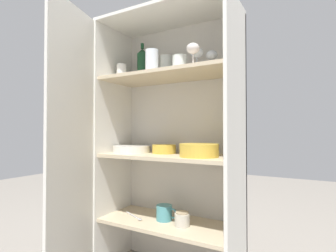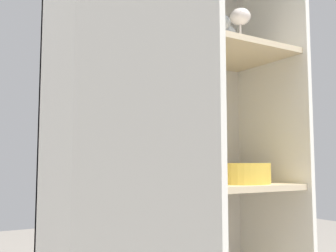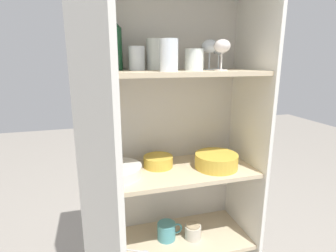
# 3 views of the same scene
# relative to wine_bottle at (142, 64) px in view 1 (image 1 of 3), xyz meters

# --- Properties ---
(cupboard_back_panel) EXTENTS (0.83, 0.02, 1.51)m
(cupboard_back_panel) POSITION_rel_wine_bottle_xyz_m (0.24, 0.09, -0.53)
(cupboard_back_panel) COLOR silver
(cupboard_back_panel) RESTS_ON ground_plane
(cupboard_side_left) EXTENTS (0.02, 0.37, 1.51)m
(cupboard_side_left) POSITION_rel_wine_bottle_xyz_m (-0.16, -0.09, -0.53)
(cupboard_side_left) COLOR white
(cupboard_side_left) RESTS_ON ground_plane
(cupboard_side_right) EXTENTS (0.02, 0.37, 1.51)m
(cupboard_side_right) POSITION_rel_wine_bottle_xyz_m (0.65, -0.09, -0.53)
(cupboard_side_right) COLOR white
(cupboard_side_right) RESTS_ON ground_plane
(cupboard_top_panel) EXTENTS (0.83, 0.37, 0.02)m
(cupboard_top_panel) POSITION_rel_wine_bottle_xyz_m (0.24, -0.09, 0.24)
(cupboard_top_panel) COLOR white
(cupboard_top_panel) RESTS_ON cupboard_side_left
(shelf_board_lower) EXTENTS (0.79, 0.34, 0.02)m
(shelf_board_lower) POSITION_rel_wine_bottle_xyz_m (0.24, -0.09, -0.98)
(shelf_board_lower) COLOR beige
(shelf_board_middle) EXTENTS (0.79, 0.34, 0.02)m
(shelf_board_middle) POSITION_rel_wine_bottle_xyz_m (0.24, -0.09, -0.59)
(shelf_board_middle) COLOR beige
(shelf_board_upper) EXTENTS (0.79, 0.34, 0.02)m
(shelf_board_upper) POSITION_rel_wine_bottle_xyz_m (0.24, -0.09, -0.12)
(shelf_board_upper) COLOR beige
(cupboard_door) EXTENTS (0.13, 0.40, 1.51)m
(cupboard_door) POSITION_rel_wine_bottle_xyz_m (-0.11, -0.47, -0.53)
(cupboard_door) COLOR silver
(cupboard_door) RESTS_ON ground_plane
(tumbler_glass_0) EXTENTS (0.08, 0.08, 0.14)m
(tumbler_glass_0) POSITION_rel_wine_bottle_xyz_m (0.18, 0.00, -0.04)
(tumbler_glass_0) COLOR white
(tumbler_glass_0) RESTS_ON shelf_board_upper
(tumbler_glass_1) EXTENTS (0.08, 0.08, 0.09)m
(tumbler_glass_1) POSITION_rel_wine_bottle_xyz_m (0.33, -0.11, -0.06)
(tumbler_glass_1) COLOR white
(tumbler_glass_1) RESTS_ON shelf_board_upper
(tumbler_glass_2) EXTENTS (0.07, 0.07, 0.10)m
(tumbler_glass_2) POSITION_rel_wine_bottle_xyz_m (-0.09, -0.10, -0.06)
(tumbler_glass_2) COLOR white
(tumbler_glass_2) RESTS_ON shelf_board_upper
(tumbler_glass_3) EXTENTS (0.07, 0.07, 0.10)m
(tumbler_glass_3) POSITION_rel_wine_bottle_xyz_m (0.09, -0.03, -0.06)
(tumbler_glass_3) COLOR white
(tumbler_glass_3) RESTS_ON shelf_board_upper
(tumbler_glass_4) EXTENTS (0.07, 0.07, 0.13)m
(tumbler_glass_4) POSITION_rel_wine_bottle_xyz_m (0.20, -0.18, -0.05)
(tumbler_glass_4) COLOR white
(tumbler_glass_4) RESTS_ON shelf_board_upper
(wine_glass_0) EXTENTS (0.06, 0.06, 0.12)m
(wine_glass_0) POSITION_rel_wine_bottle_xyz_m (0.49, -0.02, -0.02)
(wine_glass_0) COLOR white
(wine_glass_0) RESTS_ON shelf_board_upper
(wine_glass_1) EXTENTS (0.08, 0.08, 0.14)m
(wine_glass_1) POSITION_rel_wine_bottle_xyz_m (0.42, -0.07, -0.01)
(wine_glass_1) COLOR white
(wine_glass_1) RESTS_ON shelf_board_upper
(wine_glass_2) EXTENTS (0.07, 0.07, 0.13)m
(wine_glass_2) POSITION_rel_wine_bottle_xyz_m (0.44, -0.16, -0.01)
(wine_glass_2) COLOR silver
(wine_glass_2) RESTS_ON shelf_board_upper
(wine_bottle) EXTENTS (0.07, 0.07, 0.25)m
(wine_bottle) POSITION_rel_wine_bottle_xyz_m (0.00, 0.00, 0.00)
(wine_bottle) COLOR #194728
(wine_bottle) RESTS_ON shelf_board_upper
(plate_stack_white) EXTENTS (0.23, 0.23, 0.04)m
(plate_stack_white) POSITION_rel_wine_bottle_xyz_m (-0.02, -0.08, -0.56)
(plate_stack_white) COLOR silver
(plate_stack_white) RESTS_ON shelf_board_middle
(mixing_bowl_large) EXTENTS (0.21, 0.21, 0.07)m
(mixing_bowl_large) POSITION_rel_wine_bottle_xyz_m (0.46, -0.12, -0.54)
(mixing_bowl_large) COLOR gold
(mixing_bowl_large) RESTS_ON shelf_board_middle
(serving_bowl_small) EXTENTS (0.15, 0.15, 0.05)m
(serving_bowl_small) POSITION_rel_wine_bottle_xyz_m (0.19, -0.03, -0.55)
(serving_bowl_small) COLOR gold
(serving_bowl_small) RESTS_ON shelf_board_middle
(coffee_mug_primary) EXTENTS (0.13, 0.09, 0.09)m
(coffee_mug_primary) POSITION_rel_wine_bottle_xyz_m (0.22, -0.08, -0.92)
(coffee_mug_primary) COLOR teal
(coffee_mug_primary) RESTS_ON shelf_board_lower
(storage_jar) EXTENTS (0.09, 0.09, 0.08)m
(storage_jar) POSITION_rel_wine_bottle_xyz_m (0.35, -0.11, -0.93)
(storage_jar) COLOR beige
(storage_jar) RESTS_ON shelf_board_lower
(serving_spoon) EXTENTS (0.18, 0.10, 0.01)m
(serving_spoon) POSITION_rel_wine_bottle_xyz_m (0.03, -0.12, -0.96)
(serving_spoon) COLOR silver
(serving_spoon) RESTS_ON shelf_board_lower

